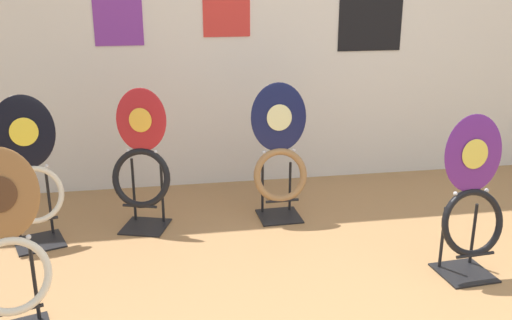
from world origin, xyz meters
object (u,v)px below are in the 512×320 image
toilet_seat_display_woodgrain (7,248)px  toilet_seat_display_jazz_black (30,173)px  toilet_seat_display_crimson_swirl (142,165)px  toilet_seat_display_purple_note (472,204)px  toilet_seat_display_navy_moon (280,155)px

toilet_seat_display_woodgrain → toilet_seat_display_jazz_black: (-0.09, 0.98, 0.02)m
toilet_seat_display_woodgrain → toilet_seat_display_crimson_swirl: 1.22m
toilet_seat_display_purple_note → toilet_seat_display_jazz_black: (-2.40, 0.83, 0.04)m
toilet_seat_display_crimson_swirl → toilet_seat_display_purple_note: toilet_seat_display_crimson_swirl is taller
toilet_seat_display_woodgrain → toilet_seat_display_navy_moon: (1.47, 1.10, 0.01)m
toilet_seat_display_woodgrain → toilet_seat_display_jazz_black: toilet_seat_display_jazz_black is taller
toilet_seat_display_crimson_swirl → toilet_seat_display_jazz_black: 0.66m
toilet_seat_display_woodgrain → toilet_seat_display_jazz_black: bearing=95.0°
toilet_seat_display_woodgrain → toilet_seat_display_purple_note: bearing=3.8°
toilet_seat_display_navy_moon → toilet_seat_display_jazz_black: bearing=-175.6°
toilet_seat_display_crimson_swirl → toilet_seat_display_jazz_black: (-0.65, -0.10, 0.03)m
toilet_seat_display_jazz_black → toilet_seat_display_purple_note: bearing=-19.1°
toilet_seat_display_jazz_black → toilet_seat_display_woodgrain: bearing=-85.0°
toilet_seat_display_crimson_swirl → toilet_seat_display_purple_note: (1.75, -0.93, -0.02)m
toilet_seat_display_woodgrain → toilet_seat_display_crimson_swirl: size_ratio=0.95×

